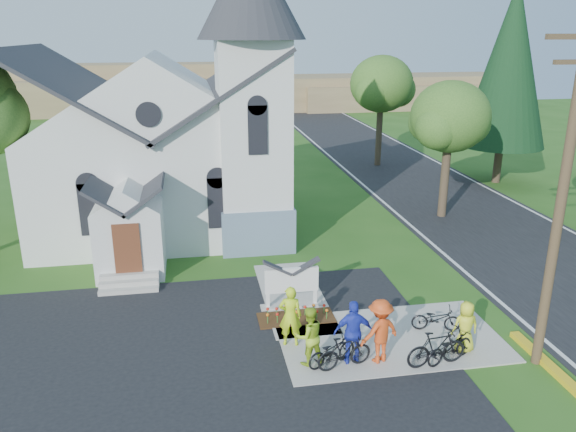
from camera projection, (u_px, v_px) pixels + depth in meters
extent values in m
plane|color=#295618|center=(349.00, 352.00, 17.15)|extent=(120.00, 120.00, 0.00)
cube|color=black|center=(102.00, 420.00, 14.12)|extent=(20.00, 16.00, 0.02)
cube|color=black|center=(443.00, 199.00, 32.82)|extent=(8.00, 90.00, 0.02)
cube|color=#AAA39A|center=(390.00, 338.00, 17.85)|extent=(7.00, 4.00, 0.05)
cube|color=white|center=(160.00, 177.00, 27.53)|extent=(11.00, 9.00, 5.00)
cube|color=slate|center=(255.00, 223.00, 25.62)|extent=(3.20, 3.20, 2.00)
cube|color=white|center=(254.00, 147.00, 24.53)|extent=(3.00, 3.00, 9.00)
cube|color=white|center=(130.00, 240.00, 22.38)|extent=(2.60, 2.40, 2.80)
cube|color=brown|center=(127.00, 249.00, 21.20)|extent=(1.00, 0.10, 2.00)
cube|color=#AAA39A|center=(292.00, 306.00, 19.92)|extent=(2.20, 0.40, 0.10)
cube|color=white|center=(268.00, 295.00, 19.63)|extent=(0.12, 0.12, 1.00)
cube|color=white|center=(315.00, 291.00, 19.91)|extent=(0.12, 0.12, 1.00)
cube|color=white|center=(292.00, 280.00, 19.61)|extent=(1.90, 0.14, 0.90)
cube|color=#3C2010|center=(296.00, 318.00, 19.09)|extent=(2.60, 1.10, 0.07)
cylinder|color=#483724|center=(561.00, 201.00, 15.05)|extent=(0.28, 0.28, 10.00)
cylinder|color=#3A2D1F|center=(445.00, 179.00, 29.14)|extent=(0.44, 0.44, 4.05)
ellipsoid|color=#325C1F|center=(450.00, 117.00, 28.13)|extent=(4.00, 4.00, 3.60)
cylinder|color=#3A2D1F|center=(379.00, 135.00, 40.37)|extent=(0.44, 0.44, 4.50)
ellipsoid|color=#325C1F|center=(381.00, 84.00, 39.25)|extent=(4.40, 4.40, 3.96)
cylinder|color=#3A2D1F|center=(498.00, 164.00, 36.08)|extent=(0.50, 0.50, 2.40)
cone|color=black|center=(510.00, 64.00, 34.14)|extent=(5.20, 5.20, 10.00)
cube|color=olive|center=(272.00, 93.00, 69.88)|extent=(60.00, 8.00, 4.00)
cube|color=olive|center=(141.00, 87.00, 68.86)|extent=(30.00, 6.00, 5.60)
cube|color=olive|center=(400.00, 96.00, 70.81)|extent=(25.00, 6.00, 3.00)
imported|color=#BEE31A|center=(290.00, 316.00, 17.19)|extent=(0.79, 0.59, 1.96)
imported|color=black|center=(332.00, 351.00, 16.32)|extent=(1.75, 1.18, 0.87)
imported|color=#9FC525|center=(309.00, 336.00, 16.21)|extent=(1.00, 0.85, 1.80)
imported|color=black|center=(345.00, 352.00, 16.11)|extent=(1.76, 0.81, 1.02)
imported|color=#2738C5|center=(353.00, 332.00, 16.22)|extent=(1.21, 0.61, 1.98)
imported|color=black|center=(436.00, 319.00, 18.17)|extent=(1.67, 0.94, 0.83)
imported|color=#DA4718|center=(380.00, 331.00, 16.31)|extent=(1.44, 1.10, 1.97)
imported|color=black|center=(436.00, 348.00, 16.20)|extent=(1.92, 0.73, 1.12)
imported|color=yellow|center=(465.00, 327.00, 16.88)|extent=(0.82, 0.56, 1.63)
imported|color=black|center=(450.00, 347.00, 16.45)|extent=(1.86, 1.21, 0.92)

